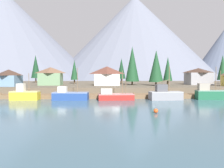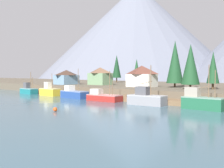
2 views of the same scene
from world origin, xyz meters
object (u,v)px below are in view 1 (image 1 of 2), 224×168
Objects in this scene: fishing_boat_blue at (70,95)px; house_green at (51,76)px; fishing_boat_green at (210,94)px; conifer_mid_right at (156,66)px; conifer_near_right at (168,69)px; house_white at (107,76)px; conifer_back_right at (74,70)px; fishing_boat_grey at (165,95)px; conifer_centre at (132,64)px; channel_buoy at (156,111)px; house_blue at (9,78)px; conifer_mid_left at (121,68)px; conifer_near_left at (223,68)px; house_grey at (198,76)px; fishing_boat_red at (115,96)px; conifer_back_left at (36,67)px; fishing_boat_yellow at (25,95)px.

fishing_boat_blue is 1.16× the size of house_green.
conifer_mid_right reaches higher than fishing_boat_green.
house_white is at bearing -175.63° from conifer_near_right.
conifer_back_right reaches higher than fishing_boat_blue.
fishing_boat_green is 20.23m from conifer_near_right.
conifer_near_right is (5.95, 19.17, 6.42)m from fishing_boat_grey.
conifer_centre is (-16.26, 20.69, 7.96)m from fishing_boat_green.
conifer_back_right is 12.59× the size of channel_buoy.
fishing_boat_grey reaches higher than house_blue.
conifer_mid_left is at bearing 72.72° from house_white.
conifer_centre is (-35.43, -10.28, 0.85)m from conifer_near_left.
house_grey is at bearing 2.98° from house_green.
fishing_boat_blue is 32.28m from conifer_back_right.
house_white is (-1.71, 17.65, 4.60)m from fishing_boat_red.
fishing_boat_red is at bearing -53.19° from conifer_back_left.
house_blue is at bearing 138.53° from channel_buoy.
conifer_mid_right reaches higher than house_blue.
house_white is at bearing 91.23° from fishing_boat_red.
fishing_boat_red is at bearing -142.73° from house_grey.
house_white is 0.82× the size of conifer_mid_left.
conifer_near_right is at bearing -0.45° from house_green.
house_blue is at bearing 167.46° from fishing_boat_green.
fishing_boat_green is 0.73× the size of conifer_near_left.
conifer_centre is at bearing 10.93° from house_blue.
channel_buoy is (36.01, -31.83, -4.64)m from house_blue.
fishing_boat_red is 22.87m from fishing_boat_green.
fishing_boat_red is 1.08× the size of fishing_boat_green.
fishing_boat_red is at bearing -107.22° from conifer_centre.
conifer_centre reaches higher than conifer_mid_left.
fishing_boat_green is at bearing -62.31° from conifer_mid_left.
fishing_boat_green reaches higher than house_blue.
conifer_mid_right is (1.57, 16.41, 7.22)m from fishing_boat_grey.
channel_buoy is at bearing -126.45° from conifer_near_left.
fishing_boat_yellow is at bearing -94.38° from house_green.
conifer_mid_left reaches higher than house_white.
house_white is 0.71× the size of conifer_back_left.
house_green is at bearing 143.13° from fishing_boat_grey.
house_white is 15.39m from conifer_mid_right.
conifer_back_left is at bearing 150.59° from conifer_mid_right.
house_white is at bearing 175.16° from conifer_mid_right.
fishing_boat_grey is 22.65m from house_white.
house_grey is at bearing 47.20° from fishing_boat_grey.
conifer_mid_left is at bearing 99.40° from conifer_centre.
house_green is 24.98m from conifer_back_left.
conifer_near_right reaches higher than house_white.
house_white is 0.74× the size of conifer_mid_right.
house_blue is (-19.88, 13.88, 3.89)m from fishing_boat_blue.
conifer_near_left is (42.03, 31.57, 7.56)m from fishing_boat_red.
fishing_boat_yellow is 0.91× the size of house_blue.
house_white is 0.91× the size of conifer_back_right.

